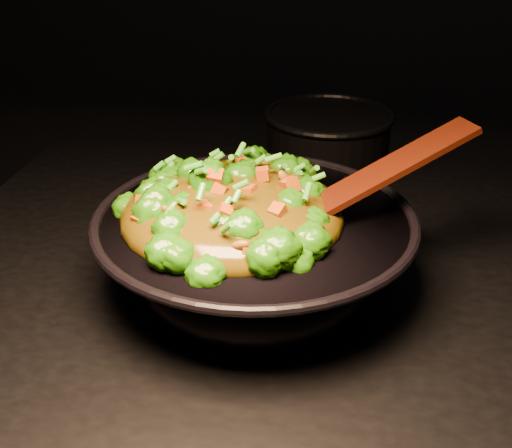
# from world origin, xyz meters

# --- Properties ---
(wok) EXTENTS (0.46, 0.46, 0.12)m
(wok) POSITION_xyz_m (-0.06, -0.10, 0.96)
(wok) COLOR black
(wok) RESTS_ON stovetop
(stir_fry) EXTENTS (0.39, 0.39, 0.10)m
(stir_fry) POSITION_xyz_m (-0.09, -0.10, 1.07)
(stir_fry) COLOR #277308
(stir_fry) RESTS_ON wok
(spatula) EXTENTS (0.29, 0.19, 0.13)m
(spatula) POSITION_xyz_m (0.08, -0.08, 1.07)
(spatula) COLOR #341506
(spatula) RESTS_ON wok
(back_pot) EXTENTS (0.24, 0.24, 0.13)m
(back_pot) POSITION_xyz_m (0.02, 0.32, 0.97)
(back_pot) COLOR black
(back_pot) RESTS_ON stovetop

